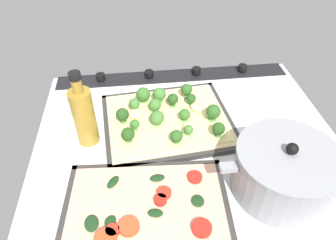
% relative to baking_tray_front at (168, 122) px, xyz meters
% --- Properties ---
extents(ground_plane, '(0.77, 0.68, 0.03)m').
position_rel_baking_tray_front_xyz_m(ground_plane, '(-0.04, 0.08, -0.02)').
color(ground_plane, white).
extents(stove_control_panel, '(0.74, 0.07, 0.03)m').
position_rel_baking_tray_front_xyz_m(stove_control_panel, '(-0.04, -0.22, 0.00)').
color(stove_control_panel, black).
rests_on(stove_control_panel, ground_plane).
extents(baking_tray_front, '(0.36, 0.31, 0.01)m').
position_rel_baking_tray_front_xyz_m(baking_tray_front, '(0.00, 0.00, 0.00)').
color(baking_tray_front, '#33302D').
rests_on(baking_tray_front, ground_plane).
extents(broccoli_pizza, '(0.33, 0.29, 0.06)m').
position_rel_baking_tray_front_xyz_m(broccoli_pizza, '(0.00, -0.00, 0.02)').
color(broccoli_pizza, beige).
rests_on(broccoli_pizza, baking_tray_front).
extents(baking_tray_back, '(0.35, 0.24, 0.01)m').
position_rel_baking_tray_front_xyz_m(baking_tray_back, '(0.07, 0.25, 0.00)').
color(baking_tray_back, '#33302D').
rests_on(baking_tray_back, ground_plane).
extents(veggie_pizza_back, '(0.33, 0.22, 0.02)m').
position_rel_baking_tray_front_xyz_m(veggie_pizza_back, '(0.07, 0.26, 0.01)').
color(veggie_pizza_back, '#E1A78A').
rests_on(veggie_pizza_back, baking_tray_back).
extents(cooking_pot, '(0.28, 0.21, 0.13)m').
position_rel_baking_tray_front_xyz_m(cooking_pot, '(-0.22, 0.24, 0.05)').
color(cooking_pot, gray).
rests_on(cooking_pot, ground_plane).
extents(oil_bottle, '(0.05, 0.05, 0.20)m').
position_rel_baking_tray_front_xyz_m(oil_bottle, '(0.21, 0.04, 0.08)').
color(oil_bottle, olive).
rests_on(oil_bottle, ground_plane).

